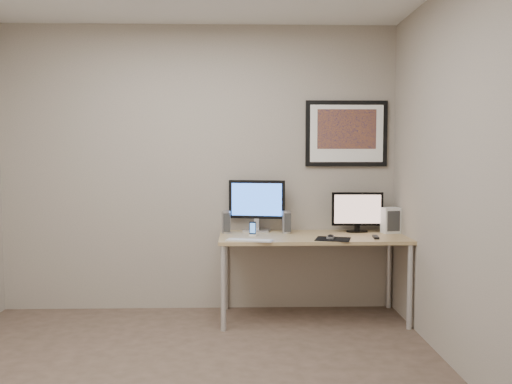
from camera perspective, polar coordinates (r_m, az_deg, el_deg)
room at (r=3.75m, az=-7.54°, el=7.21°), size 3.60×3.60×3.60m
desk at (r=4.73m, az=5.95°, el=-5.36°), size 1.60×0.70×0.73m
framed_art at (r=5.05m, az=9.49°, el=6.10°), size 0.75×0.04×0.60m
monitor_large at (r=4.90m, az=0.09°, el=-1.18°), size 0.51×0.21×0.47m
monitor_tv at (r=4.95m, az=10.62°, el=-1.97°), size 0.46×0.11×0.36m
speaker_left at (r=4.81m, az=-3.18°, el=-3.19°), size 0.09×0.09×0.20m
speaker_right at (r=4.82m, az=3.23°, el=-3.18°), size 0.09×0.09×0.20m
phone_dock at (r=4.65m, az=-0.35°, el=-3.89°), size 0.07×0.07×0.13m
keyboard at (r=4.39m, az=-0.71°, el=-5.10°), size 0.39×0.19×0.01m
mousepad at (r=4.53m, az=8.10°, el=-4.93°), size 0.33×0.31×0.00m
mouse at (r=4.55m, az=7.87°, el=-4.64°), size 0.08×0.11×0.03m
remote at (r=4.66m, az=12.49°, el=-4.63°), size 0.06×0.16×0.02m
fan_unit at (r=4.97m, az=13.99°, el=-2.90°), size 0.17×0.14×0.23m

